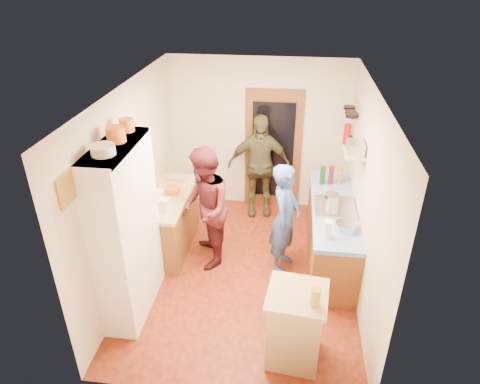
% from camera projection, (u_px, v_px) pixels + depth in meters
% --- Properties ---
extents(floor, '(3.00, 4.00, 0.02)m').
position_uv_depth(floor, '(244.00, 272.00, 6.10)').
color(floor, maroon).
rests_on(floor, ground).
extents(ceiling, '(3.00, 4.00, 0.02)m').
position_uv_depth(ceiling, '(246.00, 90.00, 4.84)').
color(ceiling, silver).
rests_on(ceiling, ground).
extents(wall_back, '(3.00, 0.02, 2.60)m').
position_uv_depth(wall_back, '(259.00, 135.00, 7.22)').
color(wall_back, beige).
rests_on(wall_back, ground).
extents(wall_front, '(3.00, 0.02, 2.60)m').
position_uv_depth(wall_front, '(218.00, 301.00, 3.72)').
color(wall_front, beige).
rests_on(wall_front, ground).
extents(wall_left, '(0.02, 4.00, 2.60)m').
position_uv_depth(wall_left, '(131.00, 184.00, 5.63)').
color(wall_left, beige).
rests_on(wall_left, ground).
extents(wall_right, '(0.02, 4.00, 2.60)m').
position_uv_depth(wall_right, '(366.00, 199.00, 5.30)').
color(wall_right, beige).
rests_on(wall_right, ground).
extents(door_frame, '(0.95, 0.06, 2.10)m').
position_uv_depth(door_frame, '(273.00, 150.00, 7.27)').
color(door_frame, brown).
rests_on(door_frame, ground).
extents(door_glass, '(0.70, 0.02, 1.70)m').
position_uv_depth(door_glass, '(273.00, 151.00, 7.24)').
color(door_glass, black).
rests_on(door_glass, door_frame).
extents(hutch_body, '(0.40, 1.20, 2.20)m').
position_uv_depth(hutch_body, '(127.00, 232.00, 5.01)').
color(hutch_body, white).
rests_on(hutch_body, ground).
extents(hutch_top_shelf, '(0.40, 1.14, 0.04)m').
position_uv_depth(hutch_top_shelf, '(114.00, 147.00, 4.49)').
color(hutch_top_shelf, white).
rests_on(hutch_top_shelf, hutch_body).
extents(plate_stack, '(0.24, 0.24, 0.10)m').
position_uv_depth(plate_stack, '(103.00, 150.00, 4.23)').
color(plate_stack, white).
rests_on(plate_stack, hutch_top_shelf).
extents(orange_pot_a, '(0.20, 0.20, 0.16)m').
position_uv_depth(orange_pot_a, '(116.00, 134.00, 4.52)').
color(orange_pot_a, orange).
rests_on(orange_pot_a, hutch_top_shelf).
extents(orange_pot_b, '(0.16, 0.16, 0.15)m').
position_uv_depth(orange_pot_b, '(127.00, 125.00, 4.80)').
color(orange_pot_b, orange).
rests_on(orange_pot_b, hutch_top_shelf).
extents(left_counter_base, '(0.60, 1.40, 0.85)m').
position_uv_depth(left_counter_base, '(169.00, 223.00, 6.41)').
color(left_counter_base, brown).
rests_on(left_counter_base, ground).
extents(left_counter_top, '(0.64, 1.44, 0.05)m').
position_uv_depth(left_counter_top, '(166.00, 197.00, 6.19)').
color(left_counter_top, tan).
rests_on(left_counter_top, left_counter_base).
extents(toaster, '(0.24, 0.18, 0.17)m').
position_uv_depth(toaster, '(161.00, 204.00, 5.80)').
color(toaster, white).
rests_on(toaster, left_counter_top).
extents(kettle, '(0.18, 0.18, 0.18)m').
position_uv_depth(kettle, '(158.00, 197.00, 5.97)').
color(kettle, white).
rests_on(kettle, left_counter_top).
extents(orange_bowl, '(0.23, 0.23, 0.09)m').
position_uv_depth(orange_bowl, '(173.00, 190.00, 6.23)').
color(orange_bowl, orange).
rests_on(orange_bowl, left_counter_top).
extents(chopping_board, '(0.34, 0.27, 0.02)m').
position_uv_depth(chopping_board, '(177.00, 177.00, 6.67)').
color(chopping_board, tan).
rests_on(chopping_board, left_counter_top).
extents(right_counter_base, '(0.60, 2.20, 0.84)m').
position_uv_depth(right_counter_base, '(331.00, 233.00, 6.19)').
color(right_counter_base, brown).
rests_on(right_counter_base, ground).
extents(right_counter_top, '(0.62, 2.22, 0.06)m').
position_uv_depth(right_counter_top, '(334.00, 206.00, 5.97)').
color(right_counter_top, '#0345B1').
rests_on(right_counter_top, right_counter_base).
extents(hob, '(0.55, 0.58, 0.04)m').
position_uv_depth(hob, '(335.00, 207.00, 5.86)').
color(hob, silver).
rests_on(hob, right_counter_top).
extents(pot_on_hob, '(0.20, 0.20, 0.13)m').
position_uv_depth(pot_on_hob, '(332.00, 198.00, 5.90)').
color(pot_on_hob, silver).
rests_on(pot_on_hob, hob).
extents(bottle_a, '(0.09, 0.09, 0.29)m').
position_uv_depth(bottle_a, '(323.00, 175.00, 6.44)').
color(bottle_a, '#143F14').
rests_on(bottle_a, right_counter_top).
extents(bottle_b, '(0.08, 0.08, 0.29)m').
position_uv_depth(bottle_b, '(331.00, 175.00, 6.45)').
color(bottle_b, '#591419').
rests_on(bottle_b, right_counter_top).
extents(bottle_c, '(0.08, 0.08, 0.30)m').
position_uv_depth(bottle_c, '(340.00, 175.00, 6.45)').
color(bottle_c, olive).
rests_on(bottle_c, right_counter_top).
extents(paper_towel, '(0.14, 0.14, 0.24)m').
position_uv_depth(paper_towel, '(327.00, 229.00, 5.20)').
color(paper_towel, white).
rests_on(paper_towel, right_counter_top).
extents(mixing_bowl, '(0.32, 0.32, 0.10)m').
position_uv_depth(mixing_bowl, '(346.00, 227.00, 5.38)').
color(mixing_bowl, silver).
rests_on(mixing_bowl, right_counter_top).
extents(island_base, '(0.60, 0.60, 0.86)m').
position_uv_depth(island_base, '(295.00, 327.00, 4.60)').
color(island_base, tan).
rests_on(island_base, ground).
extents(island_top, '(0.68, 0.68, 0.05)m').
position_uv_depth(island_top, '(298.00, 295.00, 4.38)').
color(island_top, tan).
rests_on(island_top, island_base).
extents(cutting_board, '(0.38, 0.31, 0.02)m').
position_uv_depth(cutting_board, '(293.00, 291.00, 4.43)').
color(cutting_board, white).
rests_on(cutting_board, island_top).
extents(oil_jar, '(0.11, 0.11, 0.19)m').
position_uv_depth(oil_jar, '(315.00, 297.00, 4.18)').
color(oil_jar, '#AD9E2D').
rests_on(oil_jar, island_top).
extents(pan_rail, '(0.02, 0.65, 0.02)m').
position_uv_depth(pan_rail, '(356.00, 103.00, 6.27)').
color(pan_rail, silver).
rests_on(pan_rail, wall_right).
extents(pan_hang_a, '(0.18, 0.18, 0.05)m').
position_uv_depth(pan_hang_a, '(352.00, 115.00, 6.19)').
color(pan_hang_a, black).
rests_on(pan_hang_a, pan_rail).
extents(pan_hang_b, '(0.16, 0.16, 0.05)m').
position_uv_depth(pan_hang_b, '(350.00, 112.00, 6.37)').
color(pan_hang_b, black).
rests_on(pan_hang_b, pan_rail).
extents(pan_hang_c, '(0.17, 0.17, 0.05)m').
position_uv_depth(pan_hang_c, '(349.00, 108.00, 6.54)').
color(pan_hang_c, black).
rests_on(pan_hang_c, pan_rail).
extents(wall_shelf, '(0.26, 0.42, 0.03)m').
position_uv_depth(wall_shelf, '(354.00, 154.00, 5.51)').
color(wall_shelf, tan).
rests_on(wall_shelf, wall_right).
extents(radio, '(0.23, 0.31, 0.15)m').
position_uv_depth(radio, '(355.00, 148.00, 5.47)').
color(radio, silver).
rests_on(radio, wall_shelf).
extents(ext_bracket, '(0.06, 0.10, 0.04)m').
position_uv_depth(ext_bracket, '(350.00, 137.00, 6.71)').
color(ext_bracket, black).
rests_on(ext_bracket, wall_right).
extents(fire_extinguisher, '(0.11, 0.11, 0.32)m').
position_uv_depth(fire_extinguisher, '(347.00, 134.00, 6.69)').
color(fire_extinguisher, red).
rests_on(fire_extinguisher, wall_right).
extents(picture_frame, '(0.03, 0.25, 0.30)m').
position_uv_depth(picture_frame, '(66.00, 190.00, 3.92)').
color(picture_frame, gold).
rests_on(picture_frame, wall_left).
extents(person_hob, '(0.52, 0.66, 1.61)m').
position_uv_depth(person_hob, '(287.00, 220.00, 5.79)').
color(person_hob, '#324D97').
rests_on(person_hob, ground).
extents(person_left, '(0.88, 1.01, 1.77)m').
position_uv_depth(person_left, '(207.00, 207.00, 5.93)').
color(person_left, '#49171D').
rests_on(person_left, ground).
extents(person_back, '(1.09, 0.57, 1.78)m').
position_uv_depth(person_back, '(260.00, 166.00, 7.11)').
color(person_back, '#403F25').
rests_on(person_back, ground).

